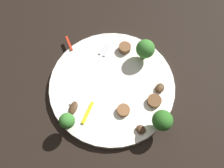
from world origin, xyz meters
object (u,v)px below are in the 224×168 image
sausage_slice_0 (123,110)px  broccoli_floret_1 (67,121)px  broccoli_floret_2 (162,120)px  mushroom_0 (141,129)px  pepper_strip_1 (69,43)px  sausage_slice_1 (125,48)px  fork (93,68)px  mushroom_2 (160,88)px  broccoli_floret_0 (145,49)px  sausage_slice_2 (154,101)px  mushroom_1 (73,108)px  plate (112,85)px  pepper_strip_0 (88,113)px

sausage_slice_0 → broccoli_floret_1: bearing=108.6°
broccoli_floret_2 → mushroom_0: 0.05m
pepper_strip_1 → sausage_slice_1: bearing=-94.5°
broccoli_floret_2 → sausage_slice_0: size_ratio=2.06×
fork → mushroom_2: 0.16m
fork → broccoli_floret_0: size_ratio=2.84×
pepper_strip_1 → sausage_slice_0: bearing=-140.7°
sausage_slice_2 → broccoli_floret_2: bearing=-169.6°
mushroom_1 → plate: bearing=-52.1°
fork → broccoli_floret_1: 0.15m
pepper_strip_1 → broccoli_floret_0: bearing=-99.6°
broccoli_floret_2 → mushroom_1: 0.19m
broccoli_floret_2 → sausage_slice_1: broccoli_floret_2 is taller
broccoli_floret_1 → pepper_strip_1: bearing=7.2°
broccoli_floret_2 → pepper_strip_1: size_ratio=1.34×
broccoli_floret_2 → pepper_strip_0: bearing=82.3°
fork → sausage_slice_1: size_ratio=5.70×
mushroom_1 → broccoli_floret_0: bearing=-48.2°
broccoli_floret_0 → pepper_strip_1: size_ratio=1.36×
plate → sausage_slice_2: bearing=-112.7°
sausage_slice_1 → sausage_slice_2: (-0.14, -0.07, -0.00)m
mushroom_0 → mushroom_1: mushroom_0 is taller
sausage_slice_2 → mushroom_1: bearing=97.6°
broccoli_floret_0 → mushroom_1: 0.21m
mushroom_1 → sausage_slice_0: bearing=-90.5°
fork → sausage_slice_2: bearing=-94.6°
sausage_slice_0 → mushroom_2: (0.06, -0.08, 0.00)m
plate → mushroom_2: size_ratio=11.79×
plate → sausage_slice_0: (-0.06, -0.03, 0.01)m
sausage_slice_2 → mushroom_0: size_ratio=1.46×
broccoli_floret_2 → sausage_slice_2: 0.06m
sausage_slice_2 → pepper_strip_1: size_ratio=0.72×
sausage_slice_0 → sausage_slice_2: (0.02, -0.07, 0.00)m
fork → pepper_strip_1: 0.10m
mushroom_2 → pepper_strip_0: 0.17m
fork → broccoli_floret_2: size_ratio=2.88×
sausage_slice_0 → mushroom_0: bearing=-137.4°
broccoli_floret_1 → sausage_slice_1: broccoli_floret_1 is taller
sausage_slice_2 → pepper_strip_0: bearing=102.7°
broccoli_floret_1 → sausage_slice_1: (0.20, -0.11, -0.03)m
mushroom_0 → broccoli_floret_2: bearing=-73.2°
sausage_slice_2 → broccoli_floret_1: bearing=109.1°
sausage_slice_1 → mushroom_1: (-0.16, 0.11, -0.00)m
mushroom_2 → pepper_strip_0: bearing=112.2°
broccoli_floret_0 → sausage_slice_1: size_ratio=2.00×
plate → pepper_strip_0: bearing=145.6°
sausage_slice_2 → sausage_slice_0: bearing=109.9°
broccoli_floret_2 → sausage_slice_1: 0.21m
fork → mushroom_2: (-0.05, -0.15, 0.00)m
mushroom_0 → mushroom_2: bearing=-23.9°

